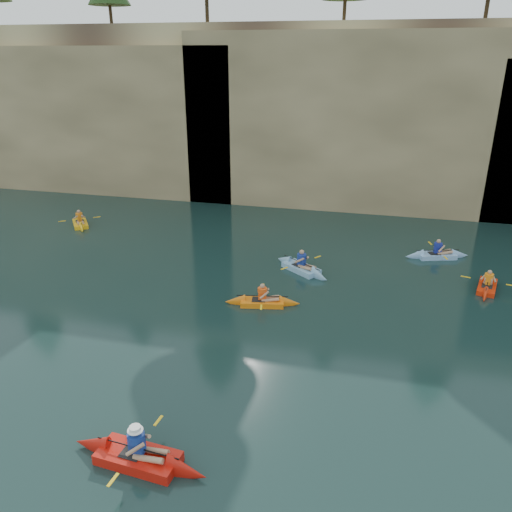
% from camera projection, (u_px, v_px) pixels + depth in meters
% --- Properties ---
extents(ground, '(160.00, 160.00, 0.00)m').
position_uv_depth(ground, '(255.00, 436.00, 13.67)').
color(ground, black).
rests_on(ground, ground).
extents(cliff, '(70.00, 16.00, 12.00)m').
position_uv_depth(cliff, '(349.00, 105.00, 38.35)').
color(cliff, tan).
rests_on(cliff, ground).
extents(cliff_slab_west, '(26.00, 2.40, 10.56)m').
position_uv_depth(cliff_slab_west, '(64.00, 118.00, 36.38)').
color(cliff_slab_west, tan).
rests_on(cliff_slab_west, ground).
extents(cliff_slab_center, '(24.00, 2.40, 11.40)m').
position_uv_depth(cliff_slab_center, '(372.00, 122.00, 31.37)').
color(cliff_slab_center, tan).
rests_on(cliff_slab_center, ground).
extents(sea_cave_west, '(4.50, 1.00, 4.00)m').
position_uv_depth(sea_cave_west, '(89.00, 166.00, 36.60)').
color(sea_cave_west, black).
rests_on(sea_cave_west, ground).
extents(sea_cave_center, '(3.50, 1.00, 3.20)m').
position_uv_depth(sea_cave_center, '(276.00, 182.00, 33.67)').
color(sea_cave_center, black).
rests_on(sea_cave_center, ground).
extents(sea_cave_east, '(5.00, 1.00, 4.50)m').
position_uv_depth(sea_cave_east, '(501.00, 185.00, 30.33)').
color(sea_cave_east, black).
rests_on(sea_cave_east, ground).
extents(main_kayaker, '(3.87, 2.56, 1.42)m').
position_uv_depth(main_kayaker, '(138.00, 457.00, 12.73)').
color(main_kayaker, red).
rests_on(main_kayaker, ground).
extents(kayaker_orange, '(3.22, 2.34, 1.20)m').
position_uv_depth(kayaker_orange, '(262.00, 302.00, 20.74)').
color(kayaker_orange, orange).
rests_on(kayaker_orange, ground).
extents(kayaker_ltblue_near, '(3.20, 2.70, 1.35)m').
position_uv_depth(kayaker_ltblue_near, '(301.00, 268.00, 23.95)').
color(kayaker_ltblue_near, '#7EAFD3').
rests_on(kayaker_ltblue_near, ground).
extents(kayaker_red_far, '(2.23, 3.20, 1.15)m').
position_uv_depth(kayaker_red_far, '(487.00, 286.00, 22.11)').
color(kayaker_red_far, red).
rests_on(kayaker_red_far, ground).
extents(kayaker_yellow, '(2.40, 2.85, 1.23)m').
position_uv_depth(kayaker_yellow, '(80.00, 223.00, 30.21)').
color(kayaker_yellow, yellow).
rests_on(kayaker_yellow, ground).
extents(kayaker_ltblue_mid, '(3.35, 2.37, 1.25)m').
position_uv_depth(kayaker_ltblue_mid, '(437.00, 255.00, 25.48)').
color(kayaker_ltblue_mid, '#86B2E0').
rests_on(kayaker_ltblue_mid, ground).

